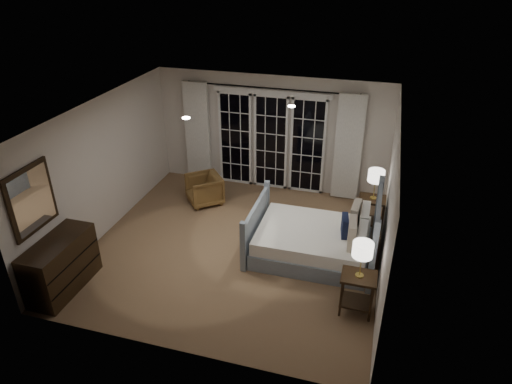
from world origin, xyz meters
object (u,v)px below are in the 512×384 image
(armchair, at_px, (204,189))
(dresser, at_px, (61,265))
(nightstand_left, at_px, (358,288))
(nightstand_right, at_px, (372,209))
(lamp_right, at_px, (376,176))
(bed, at_px, (317,240))
(lamp_left, at_px, (363,250))

(armchair, relative_size, dresser, 0.55)
(nightstand_left, relative_size, dresser, 0.53)
(nightstand_right, distance_m, lamp_right, 0.68)
(bed, bearing_deg, dresser, -152.03)
(dresser, bearing_deg, nightstand_left, 9.16)
(nightstand_left, height_order, dresser, dresser)
(dresser, bearing_deg, lamp_right, 34.23)
(nightstand_right, height_order, lamp_left, lamp_left)
(dresser, bearing_deg, nightstand_right, 34.23)
(lamp_right, height_order, dresser, lamp_right)
(bed, height_order, armchair, bed)
(lamp_left, bearing_deg, nightstand_right, 88.57)
(bed, bearing_deg, nightstand_left, -57.31)
(nightstand_left, height_order, lamp_left, lamp_left)
(dresser, bearing_deg, armchair, 70.88)
(nightstand_right, xyz_separation_m, armchair, (-3.40, 0.10, -0.13))
(lamp_right, bearing_deg, nightstand_right, -90.00)
(nightstand_left, xyz_separation_m, armchair, (-3.34, 2.45, -0.12))
(lamp_right, height_order, armchair, lamp_right)
(lamp_right, bearing_deg, armchair, 178.27)
(bed, xyz_separation_m, nightstand_right, (0.84, 1.12, 0.13))
(armchair, bearing_deg, lamp_left, 14.21)
(lamp_left, bearing_deg, lamp_right, 88.57)
(lamp_left, relative_size, armchair, 0.82)
(nightstand_left, bearing_deg, armchair, 143.79)
(lamp_left, bearing_deg, dresser, -170.84)
(lamp_right, bearing_deg, lamp_left, -91.43)
(bed, bearing_deg, armchair, 154.44)
(bed, height_order, lamp_right, lamp_right)
(lamp_left, relative_size, dresser, 0.45)
(lamp_right, bearing_deg, bed, -127.03)
(nightstand_right, bearing_deg, lamp_right, 90.00)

